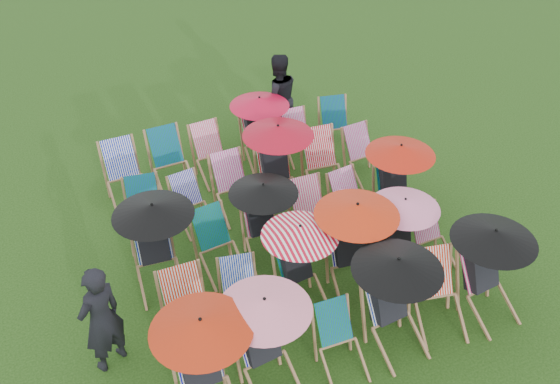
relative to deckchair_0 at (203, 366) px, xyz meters
name	(u,v)px	position (x,y,z in m)	size (l,w,h in m)	color
ground	(288,248)	(2.06, 2.19, -0.74)	(100.00, 100.00, 0.00)	black
deckchair_0	(203,366)	(0.00, 0.00, 0.00)	(1.19, 1.23, 1.41)	#966A46
deckchair_1	(266,343)	(0.80, 0.05, -0.03)	(1.14, 1.22, 1.35)	#966A46
deckchair_2	(341,343)	(1.75, -0.12, -0.32)	(0.59, 0.80, 0.85)	#966A46
deckchair_3	(395,302)	(2.56, -0.02, -0.01)	(1.17, 1.24, 1.38)	#966A46
deckchair_4	(439,296)	(3.30, 0.01, -0.24)	(0.83, 1.03, 1.00)	#966A46
deckchair_5	(490,272)	(4.04, -0.05, -0.02)	(1.15, 1.23, 1.36)	#966A46
deckchair_6	(190,316)	(0.12, 1.02, -0.24)	(0.67, 0.93, 1.00)	#966A46
deckchair_7	(241,297)	(0.87, 1.11, -0.31)	(0.70, 0.88, 0.86)	#966A46
deckchair_8	(300,264)	(1.77, 1.15, -0.07)	(1.07, 1.14, 1.28)	#966A46
deckchair_9	(354,246)	(2.58, 1.10, 0.01)	(1.20, 1.27, 1.42)	#966A46
deckchair_10	(401,235)	(3.40, 1.15, -0.09)	(1.04, 1.10, 1.23)	#966A46
deckchair_11	(433,239)	(3.95, 1.08, -0.32)	(0.59, 0.80, 0.84)	#966A46
deckchair_12	(155,245)	(0.02, 2.28, -0.02)	(1.15, 1.21, 1.37)	#966A46
deckchair_13	(218,245)	(0.92, 2.20, -0.28)	(0.71, 0.92, 0.93)	#966A46
deckchair_14	(263,220)	(1.67, 2.27, -0.09)	(1.05, 1.10, 1.24)	#966A46
deckchair_15	(313,215)	(2.50, 2.26, -0.27)	(0.65, 0.90, 0.95)	#966A46
deckchair_16	(353,203)	(3.25, 2.31, -0.30)	(0.70, 0.89, 0.89)	#966A46
deckchair_17	(397,181)	(4.01, 2.26, -0.04)	(1.12, 1.19, 1.33)	#966A46
deckchair_18	(145,213)	(0.10, 3.37, -0.28)	(0.73, 0.94, 0.93)	#966A46
deckchair_19	(192,204)	(0.87, 3.38, -0.33)	(0.66, 0.83, 0.83)	#966A46
deckchair_20	(234,187)	(1.63, 3.44, -0.26)	(0.66, 0.90, 0.96)	#966A46
deckchair_21	(277,163)	(2.41, 3.44, 0.00)	(1.19, 1.25, 1.41)	#966A46
deckchair_22	(324,165)	(3.28, 3.39, -0.23)	(0.76, 1.00, 1.03)	#966A46
deckchair_23	(365,155)	(4.12, 3.44, -0.29)	(0.67, 0.88, 0.90)	#966A46
deckchair_24	(125,176)	(0.03, 4.46, -0.24)	(0.69, 0.94, 1.00)	#966A46
deckchair_25	(171,162)	(0.85, 4.54, -0.24)	(0.71, 0.96, 1.00)	#966A46
deckchair_26	(213,154)	(1.62, 4.55, -0.28)	(0.68, 0.90, 0.93)	#966A46
deckchair_27	(260,130)	(2.58, 4.67, -0.06)	(1.09, 1.13, 1.29)	#966A46
deckchair_28	(299,137)	(3.31, 4.51, -0.32)	(0.59, 0.81, 0.85)	#966A46
deckchair_29	(337,127)	(4.10, 4.50, -0.28)	(0.77, 0.95, 0.93)	#966A46
person_left	(101,319)	(-0.95, 1.11, 0.08)	(0.60, 0.39, 1.64)	black
person_rear	(277,98)	(3.21, 5.30, 0.15)	(0.86, 0.67, 1.78)	black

